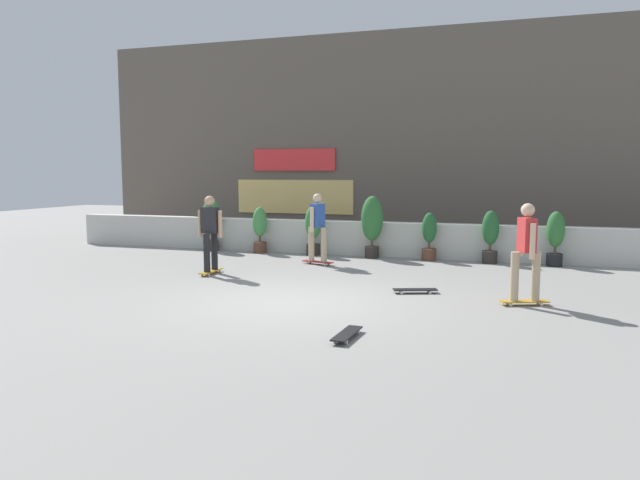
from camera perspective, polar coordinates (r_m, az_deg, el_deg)
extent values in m
plane|color=gray|center=(10.23, -2.63, -5.92)|extent=(48.00, 48.00, 0.00)
cube|color=beige|center=(15.84, 5.08, 0.14)|extent=(18.00, 0.40, 0.90)
cube|color=#60564C|center=(19.69, 7.84, 9.51)|extent=(20.00, 2.00, 6.50)
cube|color=#F23333|center=(19.56, -2.50, 7.67)|extent=(2.80, 0.08, 0.70)
cube|color=#F2CC72|center=(19.58, -2.47, 4.16)|extent=(4.00, 0.06, 1.10)
cylinder|color=#2D2823|center=(17.07, -10.29, -0.50)|extent=(0.36, 0.36, 0.30)
cylinder|color=brown|center=(17.04, -10.30, 0.25)|extent=(0.06, 0.06, 0.15)
ellipsoid|color=#387F3D|center=(16.99, -10.34, 2.24)|extent=(0.50, 0.50, 1.03)
cylinder|color=brown|center=(16.42, -5.76, -0.70)|extent=(0.36, 0.36, 0.30)
cylinder|color=brown|center=(16.39, -5.77, 0.08)|extent=(0.06, 0.06, 0.15)
ellipsoid|color=#428C47|center=(16.35, -5.79, 1.74)|extent=(0.39, 0.39, 0.80)
cylinder|color=#2D2823|center=(15.86, -0.66, -0.92)|extent=(0.36, 0.36, 0.30)
cylinder|color=brown|center=(15.83, -0.66, -0.11)|extent=(0.06, 0.06, 0.15)
ellipsoid|color=#387F3D|center=(15.78, -0.66, 1.74)|extent=(0.43, 0.43, 0.88)
cylinder|color=#2D2823|center=(15.42, 4.97, -1.16)|extent=(0.36, 0.36, 0.30)
cylinder|color=brown|center=(15.40, 4.98, -0.33)|extent=(0.06, 0.06, 0.15)
ellipsoid|color=#2D6B33|center=(15.33, 5.01, 2.08)|extent=(0.56, 0.56, 1.15)
cylinder|color=brown|center=(15.16, 10.37, -1.37)|extent=(0.36, 0.36, 0.30)
cylinder|color=brown|center=(15.13, 10.39, -0.53)|extent=(0.06, 0.06, 0.15)
ellipsoid|color=#235B2D|center=(15.09, 10.42, 1.17)|extent=(0.37, 0.37, 0.75)
cylinder|color=#2D2823|center=(15.04, 15.91, -1.58)|extent=(0.36, 0.36, 0.30)
cylinder|color=brown|center=(15.01, 15.94, -0.73)|extent=(0.06, 0.06, 0.15)
ellipsoid|color=#235B2D|center=(14.96, 16.00, 1.13)|extent=(0.41, 0.41, 0.83)
cylinder|color=black|center=(15.06, 21.50, -1.78)|extent=(0.36, 0.36, 0.30)
cylinder|color=brown|center=(15.03, 21.53, -0.93)|extent=(0.06, 0.06, 0.15)
ellipsoid|color=#2D6B33|center=(14.97, 21.61, 0.96)|extent=(0.41, 0.41, 0.84)
cube|color=maroon|center=(14.27, -0.23, -2.09)|extent=(0.82, 0.41, 0.02)
cylinder|color=silver|center=(14.36, -1.27, -2.20)|extent=(0.06, 0.04, 0.06)
cylinder|color=silver|center=(14.49, -0.91, -2.12)|extent=(0.06, 0.04, 0.06)
cylinder|color=silver|center=(14.07, 0.47, -2.37)|extent=(0.06, 0.04, 0.06)
cylinder|color=silver|center=(14.20, 0.82, -2.29)|extent=(0.06, 0.04, 0.06)
cylinder|color=tan|center=(14.32, -0.83, -0.37)|extent=(0.14, 0.14, 0.82)
cylinder|color=tan|center=(14.12, 0.37, -0.47)|extent=(0.14, 0.14, 0.82)
cube|color=#3359B2|center=(14.15, -0.23, 2.36)|extent=(0.29, 0.40, 0.56)
sphere|color=beige|center=(14.13, -0.23, 4.01)|extent=(0.22, 0.22, 0.22)
cylinder|color=beige|center=(13.96, -0.77, 1.97)|extent=(0.09, 0.09, 0.58)
cylinder|color=beige|center=(14.35, 0.29, 2.09)|extent=(0.09, 0.09, 0.58)
cube|color=#BF8C26|center=(10.52, 18.95, -5.56)|extent=(0.82, 0.48, 0.02)
cylinder|color=silver|center=(10.70, 20.07, -5.62)|extent=(0.06, 0.05, 0.06)
cylinder|color=silver|center=(10.55, 20.42, -5.79)|extent=(0.06, 0.05, 0.06)
cylinder|color=silver|center=(10.50, 17.45, -5.74)|extent=(0.06, 0.05, 0.06)
cylinder|color=silver|center=(10.36, 17.77, -5.92)|extent=(0.06, 0.05, 0.06)
cylinder|color=tan|center=(10.51, 19.94, -3.28)|extent=(0.14, 0.14, 0.82)
cylinder|color=tan|center=(10.37, 18.11, -3.34)|extent=(0.14, 0.14, 0.82)
cube|color=red|center=(10.35, 19.17, 0.46)|extent=(0.32, 0.41, 0.56)
sphere|color=beige|center=(10.32, 19.26, 2.72)|extent=(0.22, 0.22, 0.22)
cylinder|color=beige|center=(10.57, 18.67, 0.16)|extent=(0.09, 0.09, 0.58)
cylinder|color=beige|center=(10.14, 19.66, -0.13)|extent=(0.09, 0.09, 0.58)
cube|color=#BF8C26|center=(13.16, -10.37, -2.94)|extent=(0.22, 0.81, 0.02)
cylinder|color=silver|center=(13.43, -10.18, -2.91)|extent=(0.03, 0.06, 0.06)
cylinder|color=silver|center=(13.36, -9.56, -2.95)|extent=(0.03, 0.06, 0.06)
cylinder|color=silver|center=(12.97, -11.21, -3.26)|extent=(0.03, 0.06, 0.06)
cylinder|color=silver|center=(12.90, -10.57, -3.30)|extent=(0.03, 0.06, 0.06)
cylinder|color=black|center=(13.25, -10.06, -1.03)|extent=(0.14, 0.14, 0.82)
cylinder|color=black|center=(12.94, -10.77, -1.23)|extent=(0.14, 0.14, 0.82)
cube|color=#262628|center=(13.02, -10.47, 1.89)|extent=(0.37, 0.21, 0.56)
sphere|color=tan|center=(13.00, -10.51, 3.69)|extent=(0.22, 0.22, 0.22)
cylinder|color=tan|center=(13.14, -11.38, 1.56)|extent=(0.09, 0.09, 0.58)
cylinder|color=tan|center=(12.92, -9.54, 1.51)|extent=(0.09, 0.09, 0.58)
cube|color=black|center=(8.03, 2.58, -8.92)|extent=(0.24, 0.81, 0.02)
cylinder|color=silver|center=(8.31, 2.62, -8.67)|extent=(0.03, 0.06, 0.06)
cylinder|color=silver|center=(8.26, 3.69, -8.77)|extent=(0.03, 0.06, 0.06)
cylinder|color=silver|center=(7.83, 1.41, -9.61)|extent=(0.03, 0.06, 0.06)
cylinder|color=silver|center=(7.78, 2.54, -9.72)|extent=(0.03, 0.06, 0.06)
cube|color=black|center=(11.06, 9.08, -4.70)|extent=(0.82, 0.47, 0.02)
cylinder|color=silver|center=(10.94, 7.82, -5.01)|extent=(0.06, 0.05, 0.06)
cylinder|color=silver|center=(11.10, 7.68, -4.84)|extent=(0.06, 0.05, 0.06)
cylinder|color=silver|center=(11.05, 10.49, -4.95)|extent=(0.06, 0.05, 0.06)
cylinder|color=silver|center=(11.20, 10.31, -4.79)|extent=(0.06, 0.05, 0.06)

